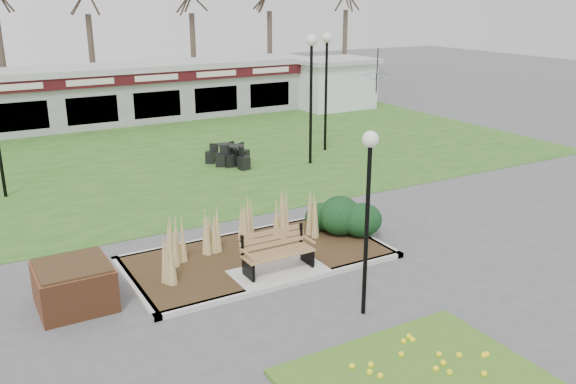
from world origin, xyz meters
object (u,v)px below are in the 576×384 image
brick_planter (74,285)px  bistro_set_d (225,157)px  service_hut (334,83)px  lamp_post_mid_right (326,66)px  food_pavilion (85,96)px  lamp_post_near_right (369,184)px  bistro_set_c (236,159)px  park_bench (277,251)px  patio_umbrella (376,91)px  lamp_post_far_right (311,71)px

brick_planter → bistro_set_d: size_ratio=1.05×
brick_planter → service_hut: (17.90, 17.00, 0.97)m
brick_planter → lamp_post_mid_right: 15.07m
brick_planter → food_pavilion: (4.40, 18.96, 1.00)m
brick_planter → lamp_post_near_right: (5.05, -3.26, 2.31)m
food_pavilion → bistro_set_c: 11.21m
brick_planter → bistro_set_c: 11.24m
lamp_post_near_right → lamp_post_mid_right: bearing=60.2°
park_bench → patio_umbrella: bearing=45.2°
park_bench → brick_planter: 4.47m
lamp_post_near_right → bistro_set_d: 12.58m
patio_umbrella → bistro_set_d: bearing=-162.0°
park_bench → lamp_post_mid_right: (7.52, 9.46, 2.92)m
food_pavilion → lamp_post_mid_right: size_ratio=5.10×
park_bench → bistro_set_c: park_bench is taller
service_hut → bistro_set_d: (-10.53, -8.16, -1.18)m
bistro_set_c → lamp_post_near_right: bearing=-102.4°
brick_planter → service_hut: bearing=43.5°
lamp_post_mid_right → bistro_set_d: bearing=178.3°
food_pavilion → lamp_post_mid_right: (7.52, -10.25, 2.04)m
food_pavilion → lamp_post_far_right: lamp_post_far_right is taller
lamp_post_near_right → service_hut: bearing=57.6°
food_pavilion → lamp_post_near_right: lamp_post_near_right is taller
brick_planter → food_pavilion: size_ratio=0.06×
lamp_post_mid_right → service_hut: bearing=54.2°
food_pavilion → bistro_set_d: 10.61m
brick_planter → bistro_set_d: 11.52m
park_bench → patio_umbrella: 18.01m
brick_planter → lamp_post_far_right: (10.26, 7.22, 3.07)m
lamp_post_near_right → bistro_set_c: (2.54, 11.54, -2.50)m
park_bench → lamp_post_far_right: bearing=53.7°
brick_planter → lamp_post_near_right: size_ratio=0.39×
food_pavilion → bistro_set_d: (2.97, -10.12, -1.20)m
patio_umbrella → service_hut: bearing=80.6°
park_bench → bistro_set_d: bearing=72.8°
patio_umbrella → lamp_post_mid_right: bearing=-147.5°
service_hut → food_pavilion: bearing=171.7°
bistro_set_d → patio_umbrella: size_ratio=0.53×
bistro_set_d → patio_umbrella: 10.30m
park_bench → lamp_post_mid_right: bearing=51.5°
park_bench → food_pavilion: food_pavilion is taller
bistro_set_c → bistro_set_d: bistro_set_c is taller
food_pavilion → bistro_set_c: size_ratio=16.30×
service_hut → bistro_set_d: 13.37m
lamp_post_near_right → lamp_post_far_right: size_ratio=0.79×
service_hut → bistro_set_c: 13.55m
service_hut → bistro_set_c: (-10.31, -8.72, -1.16)m
food_pavilion → bistro_set_d: size_ratio=17.23×
brick_planter → bistro_set_c: size_ratio=0.99×
lamp_post_near_right → food_pavilion: bearing=91.7°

